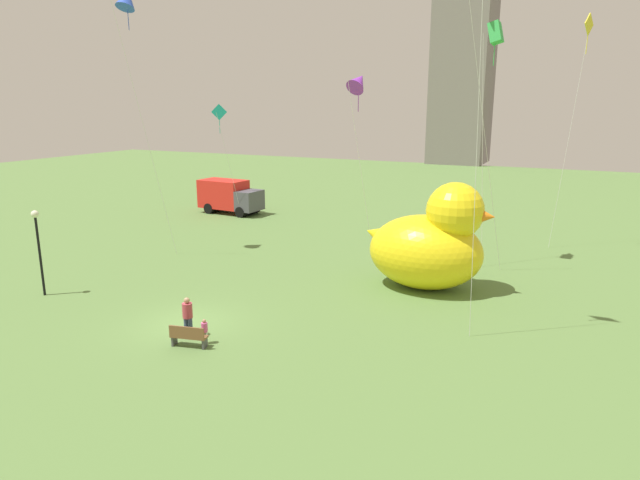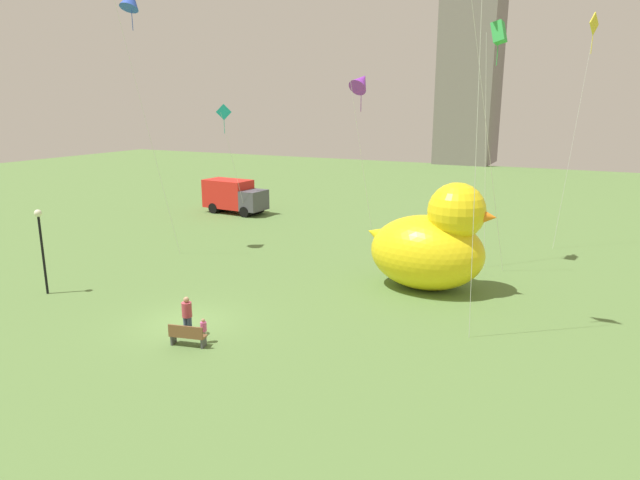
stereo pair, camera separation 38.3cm
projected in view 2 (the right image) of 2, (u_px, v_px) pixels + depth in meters
name	position (u px, v px, depth m)	size (l,w,h in m)	color
ground_plane	(186.00, 323.00, 24.17)	(140.00, 140.00, 0.00)	#597D3F
park_bench	(187.00, 335.00, 21.79)	(1.52, 0.75, 0.90)	brown
person_adult	(187.00, 314.00, 22.71)	(0.41, 0.41, 1.67)	#38476B
person_child	(204.00, 329.00, 22.09)	(0.25, 0.25, 1.03)	silver
giant_inflatable_duck	(432.00, 244.00, 28.17)	(6.71, 4.31, 5.56)	yellow
lamppost	(41.00, 237.00, 27.25)	(0.36, 0.36, 4.29)	black
box_truck	(234.00, 197.00, 48.15)	(5.71, 2.70, 2.85)	red
kite_teal	(224.00, 116.00, 44.76)	(1.98, 2.12, 9.23)	silver
kite_purple	(361.00, 82.00, 32.27)	(1.91, 2.09, 11.28)	silver
kite_blue	(131.00, 0.00, 32.15)	(2.57, 2.73, 15.84)	silver
kite_green	(499.00, 34.00, 29.93)	(1.09, 1.06, 13.64)	silver
kite_yellow	(592.00, 37.00, 33.13)	(1.24, 1.61, 14.49)	silver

